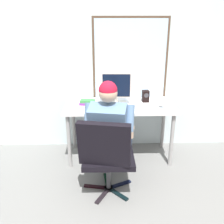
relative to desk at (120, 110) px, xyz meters
name	(u,v)px	position (x,y,z in m)	size (l,w,h in m)	color
wall_rear	(103,53)	(-0.21, 0.38, 0.70)	(5.35, 0.08, 2.76)	silver
desk	(120,110)	(0.00, 0.00, 0.00)	(1.43, 0.65, 0.76)	gray
office_chair	(107,153)	(-0.18, -0.85, -0.15)	(0.58, 0.63, 0.93)	black
person_seated	(110,131)	(-0.14, -0.59, -0.03)	(0.59, 0.86, 1.25)	#2D3B53
crt_monitor	(116,86)	(-0.05, 0.03, 0.32)	(0.39, 0.22, 0.42)	beige
wine_glass	(163,101)	(0.53, -0.15, 0.18)	(0.07, 0.07, 0.15)	silver
desk_speaker	(146,96)	(0.35, 0.11, 0.16)	(0.09, 0.10, 0.16)	black
book_stack	(87,102)	(-0.42, 0.01, 0.11)	(0.21, 0.13, 0.06)	#6F2D84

